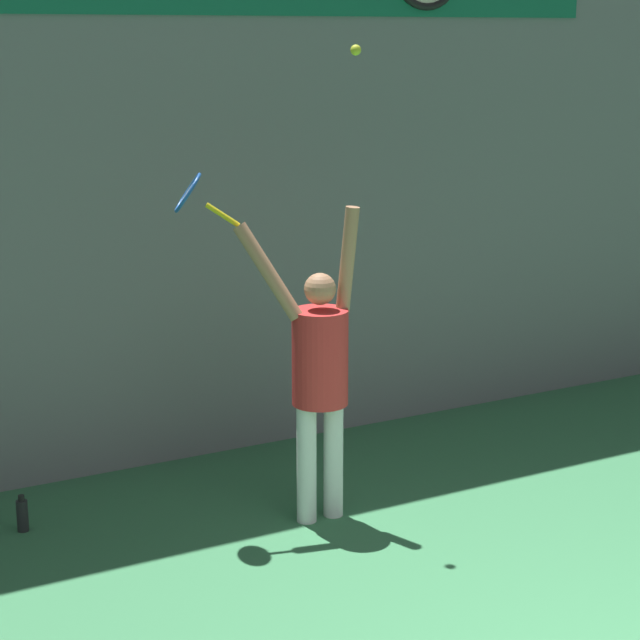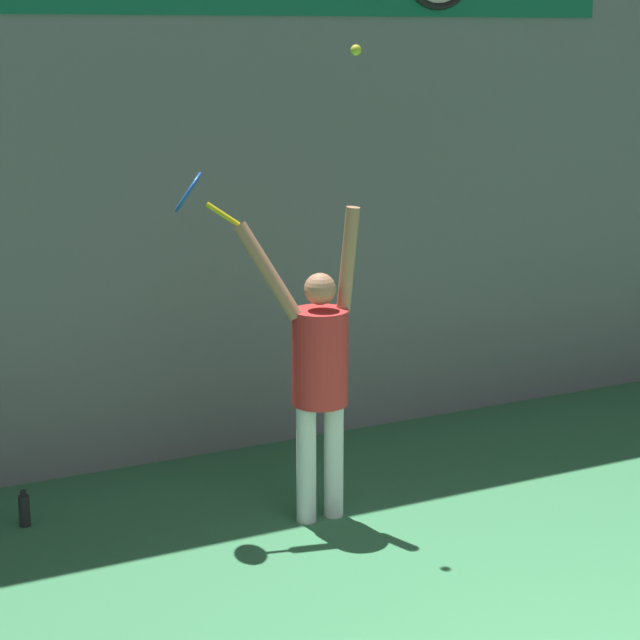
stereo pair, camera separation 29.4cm
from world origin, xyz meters
TOP-DOWN VIEW (x-y plane):
  - back_wall at (0.00, 4.64)m, footprint 18.00×0.10m
  - tennis_player at (-0.28, 3.13)m, footprint 0.78×0.47m
  - tennis_racket at (-0.98, 3.48)m, footprint 0.44×0.34m
  - tennis_ball at (-0.07, 3.05)m, footprint 0.07×0.07m
  - water_bottle at (-2.05, 3.87)m, footprint 0.07×0.07m

SIDE VIEW (x-z plane):
  - water_bottle at x=-2.05m, z-range -0.01..0.23m
  - tennis_player at x=-0.28m, z-range 0.00..2.07m
  - tennis_racket at x=-0.98m, z-range 1.98..2.32m
  - back_wall at x=0.00m, z-range 0.00..5.00m
  - tennis_ball at x=-0.07m, z-range 2.99..3.05m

